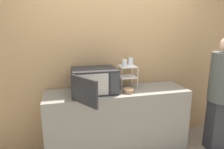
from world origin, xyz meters
The scene contains 8 objects.
wall_back centered at (0.00, 0.60, 1.30)m, with size 8.00×0.06×2.60m.
counter centered at (0.00, 0.28, 0.45)m, with size 1.96×0.56×0.91m.
microwave centered at (-0.32, 0.28, 1.07)m, with size 0.60×0.83×0.32m.
dish_rack centered at (0.17, 0.39, 1.14)m, with size 0.24×0.24×0.32m.
glass_front_left centered at (0.11, 0.32, 1.28)m, with size 0.07×0.07×0.10m.
glass_back_right centered at (0.25, 0.46, 1.28)m, with size 0.07×0.07×0.10m.
bowl centered at (0.12, 0.15, 0.94)m, with size 0.14×0.14×0.06m.
person centered at (1.44, -0.03, 0.91)m, with size 0.37×0.37×1.63m.
Camera 1 is at (-0.71, -2.22, 1.76)m, focal length 32.00 mm.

